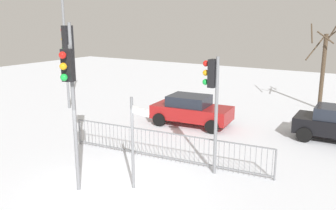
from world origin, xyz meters
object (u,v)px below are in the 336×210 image
at_px(traffic_light_foreground_left, 213,89).
at_px(street_lamp, 64,34).
at_px(traffic_light_mid_right, 70,64).
at_px(traffic_light_foreground_right, 70,87).
at_px(car_red_trailing, 191,110).
at_px(direction_sign_post, 134,139).
at_px(bare_tree_left, 323,65).

bearing_deg(traffic_light_foreground_left, street_lamp, 71.76).
bearing_deg(traffic_light_mid_right, traffic_light_foreground_right, -116.99).
distance_m(traffic_light_mid_right, car_red_trailing, 7.28).
height_order(direction_sign_post, car_red_trailing, direction_sign_post).
height_order(traffic_light_mid_right, traffic_light_foreground_right, traffic_light_mid_right).
height_order(car_red_trailing, bare_tree_left, bare_tree_left).
distance_m(traffic_light_foreground_left, direction_sign_post, 3.01).
xyz_separation_m(direction_sign_post, car_red_trailing, (-1.82, 6.93, -0.84)).
distance_m(car_red_trailing, street_lamp, 8.49).
relative_size(traffic_light_mid_right, traffic_light_foreground_right, 1.14).
height_order(traffic_light_foreground_right, direction_sign_post, traffic_light_foreground_right).
height_order(traffic_light_foreground_left, car_red_trailing, traffic_light_foreground_left).
xyz_separation_m(traffic_light_foreground_left, direction_sign_post, (-1.43, -2.33, -1.27)).
height_order(street_lamp, bare_tree_left, street_lamp).
relative_size(traffic_light_mid_right, bare_tree_left, 0.95).
bearing_deg(direction_sign_post, street_lamp, 160.98).
bearing_deg(street_lamp, traffic_light_foreground_left, -19.29).
bearing_deg(car_red_trailing, traffic_light_mid_right, -104.66).
distance_m(traffic_light_foreground_left, car_red_trailing, 6.01).
bearing_deg(car_red_trailing, street_lamp, -179.98).
height_order(traffic_light_foreground_left, traffic_light_foreground_right, traffic_light_foreground_right).
xyz_separation_m(traffic_light_foreground_left, car_red_trailing, (-3.25, 4.60, -2.11)).
bearing_deg(car_red_trailing, traffic_light_foreground_right, -92.47).
height_order(traffic_light_foreground_right, car_red_trailing, traffic_light_foreground_right).
relative_size(traffic_light_foreground_left, street_lamp, 0.56).
xyz_separation_m(traffic_light_foreground_left, street_lamp, (-10.94, 3.83, 1.40)).
height_order(car_red_trailing, street_lamp, street_lamp).
xyz_separation_m(traffic_light_mid_right, bare_tree_left, (5.74, 13.61, -1.11)).
bearing_deg(bare_tree_left, traffic_light_foreground_left, -97.11).
distance_m(traffic_light_foreground_right, direction_sign_post, 2.37).
relative_size(car_red_trailing, bare_tree_left, 0.75).
height_order(traffic_light_mid_right, direction_sign_post, traffic_light_mid_right).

